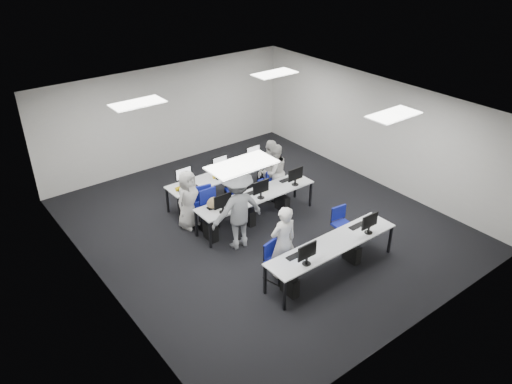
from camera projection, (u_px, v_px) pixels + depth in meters
room at (262, 169)px, 11.64m from camera, size 9.00×9.02×3.00m
ceiling_panels at (262, 109)px, 10.92m from camera, size 5.20×4.60×0.02m
desk_front at (332, 245)px, 10.37m from camera, size 3.20×0.70×0.73m
desk_mid at (256, 197)px, 12.17m from camera, size 3.20×0.70×0.73m
desk_back at (224, 176)px, 13.14m from camera, size 3.20×0.70×0.73m
equipment_front at (325, 262)px, 10.41m from camera, size 2.51×0.41×1.19m
equipment_mid at (251, 211)px, 12.22m from camera, size 2.91×0.41×1.19m
equipment_back at (230, 184)px, 13.42m from camera, size 2.91×0.41×1.19m
chair_0 at (276, 268)px, 10.39m from camera, size 0.50×0.53×0.84m
chair_1 at (342, 231)px, 11.59m from camera, size 0.46×0.50×0.85m
chair_2 at (206, 214)px, 12.19m from camera, size 0.58×0.61×0.99m
chair_3 at (242, 202)px, 12.73m from camera, size 0.43×0.47×0.88m
chair_4 at (273, 189)px, 13.38m from camera, size 0.47×0.50×0.82m
chair_5 at (204, 209)px, 12.40m from camera, size 0.50×0.54×0.96m
chair_6 at (235, 197)px, 13.00m from camera, size 0.53×0.55×0.88m
chair_7 at (268, 187)px, 13.44m from camera, size 0.46×0.49×0.87m
handbag at (214, 203)px, 11.55m from camera, size 0.35×0.23×0.28m
student_0 at (283, 242)px, 10.21m from camera, size 0.64×0.45×1.66m
student_1 at (274, 172)px, 13.16m from camera, size 0.82×0.68×1.54m
student_2 at (188, 200)px, 11.93m from camera, size 0.83×0.67×1.48m
student_3 at (270, 170)px, 13.11m from camera, size 1.05×0.65×1.67m
photographer at (237, 209)px, 11.09m from camera, size 1.31×0.82×1.95m
dslr_camera at (232, 164)px, 10.72m from camera, size 0.15×0.19×0.10m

